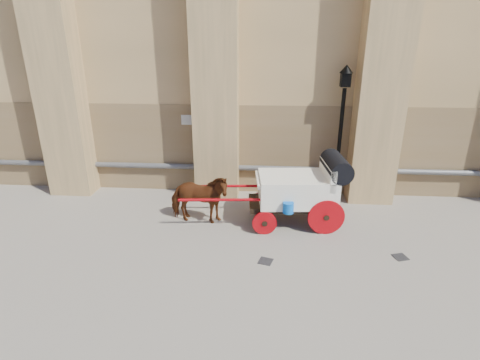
{
  "coord_description": "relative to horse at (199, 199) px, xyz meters",
  "views": [
    {
      "loc": [
        0.59,
        -8.1,
        5.05
      ],
      "look_at": [
        -0.1,
        1.64,
        1.31
      ],
      "focal_mm": 28.0,
      "sensor_mm": 36.0,
      "label": 1
    }
  ],
  "objects": [
    {
      "name": "ground",
      "position": [
        1.27,
        -1.54,
        -0.75
      ],
      "size": [
        90.0,
        90.0,
        0.0
      ],
      "primitive_type": "plane",
      "color": "slate",
      "rests_on": "ground"
    },
    {
      "name": "horse",
      "position": [
        0.0,
        0.0,
        0.0
      ],
      "size": [
        1.83,
        0.95,
        1.49
      ],
      "primitive_type": "imported",
      "rotation": [
        0.0,
        0.0,
        1.49
      ],
      "color": "#632A13",
      "rests_on": "ground"
    },
    {
      "name": "carriage",
      "position": [
        2.92,
        0.21,
        0.35
      ],
      "size": [
        4.73,
        1.77,
        2.03
      ],
      "rotation": [
        0.0,
        0.0,
        0.08
      ],
      "color": "black",
      "rests_on": "ground"
    },
    {
      "name": "street_lamp",
      "position": [
        4.17,
        1.93,
        1.56
      ],
      "size": [
        0.4,
        0.4,
        4.31
      ],
      "color": "black",
      "rests_on": "ground"
    },
    {
      "name": "drain_grate_near",
      "position": [
        1.93,
        -1.92,
        -0.74
      ],
      "size": [
        0.4,
        0.4,
        0.01
      ],
      "primitive_type": "cube",
      "rotation": [
        0.0,
        0.0,
        -0.3
      ],
      "color": "black",
      "rests_on": "ground"
    },
    {
      "name": "drain_grate_far",
      "position": [
        5.23,
        -1.5,
        -0.74
      ],
      "size": [
        0.4,
        0.4,
        0.01
      ],
      "primitive_type": "cube",
      "rotation": [
        0.0,
        0.0,
        0.3
      ],
      "color": "black",
      "rests_on": "ground"
    }
  ]
}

